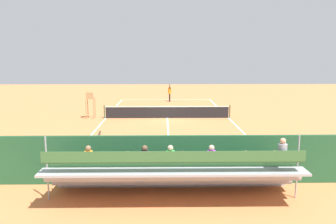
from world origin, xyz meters
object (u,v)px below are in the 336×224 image
object	(u,v)px
bleacher_stand	(175,172)
equipment_bag	(188,174)
courtside_bench	(227,164)
tennis_player	(170,92)
tennis_racket	(164,101)
tennis_ball_near	(184,107)
umpire_chair	(90,102)
tennis_net	(167,112)
line_judge	(98,152)
tennis_ball_far	(168,106)

from	to	relation	value
bleacher_stand	equipment_bag	distance (m)	2.15
courtside_bench	tennis_player	distance (m)	22.91
tennis_racket	tennis_ball_near	world-z (taller)	tennis_ball_near
bleacher_stand	courtside_bench	distance (m)	3.08
umpire_chair	tennis_racket	bearing A→B (deg)	-121.62
tennis_net	tennis_ball_near	world-z (taller)	tennis_net
tennis_player	umpire_chair	bearing A→B (deg)	55.45
line_judge	tennis_net	bearing A→B (deg)	-103.72
tennis_racket	bleacher_stand	bearing A→B (deg)	90.70
bleacher_stand	tennis_racket	world-z (taller)	bleacher_stand
courtside_bench	tennis_ball_near	size ratio (longest dim) A/B	27.27
equipment_bag	tennis_racket	world-z (taller)	equipment_bag
tennis_racket	tennis_ball_near	bearing A→B (deg)	114.81
courtside_bench	tennis_ball_near	world-z (taller)	courtside_bench
tennis_racket	line_judge	size ratio (longest dim) A/B	0.30
tennis_player	courtside_bench	bearing A→B (deg)	94.94
umpire_chair	tennis_ball_near	distance (m)	9.78
tennis_racket	courtside_bench	bearing A→B (deg)	96.39
tennis_player	tennis_ball_near	world-z (taller)	tennis_player
tennis_net	tennis_player	size ratio (longest dim) A/B	5.35
courtside_bench	tennis_racket	size ratio (longest dim) A/B	3.07
umpire_chair	tennis_ball_far	xyz separation A→B (m)	(-6.35, -6.38, -1.28)
line_judge	umpire_chair	bearing A→B (deg)	-76.84
equipment_bag	line_judge	world-z (taller)	line_judge
bleacher_stand	umpire_chair	bearing A→B (deg)	-67.61
bleacher_stand	tennis_net	bearing A→B (deg)	-89.63
umpire_chair	tennis_ball_near	size ratio (longest dim) A/B	32.42
tennis_player	tennis_ball_far	xyz separation A→B (m)	(0.24, 3.20, -0.98)
tennis_player	equipment_bag	bearing A→B (deg)	90.82
tennis_net	line_judge	size ratio (longest dim) A/B	5.35
bleacher_stand	tennis_ball_far	distance (m)	21.68
courtside_bench	tennis_racket	world-z (taller)	courtside_bench
tennis_racket	tennis_ball_far	size ratio (longest dim) A/B	8.88
tennis_racket	line_judge	world-z (taller)	line_judge
bleacher_stand	tennis_ball_far	bearing A→B (deg)	-90.14
umpire_chair	tennis_racket	world-z (taller)	umpire_chair
umpire_chair	equipment_bag	bearing A→B (deg)	117.37
tennis_ball_far	courtside_bench	bearing A→B (deg)	96.43
tennis_player	tennis_net	bearing A→B (deg)	87.64
courtside_bench	line_judge	distance (m)	5.56
courtside_bench	equipment_bag	world-z (taller)	courtside_bench
courtside_bench	tennis_ball_far	world-z (taller)	courtside_bench
tennis_net	tennis_player	bearing A→B (deg)	-92.36
bleacher_stand	umpire_chair	xyz separation A→B (m)	(6.30, -15.29, 0.37)
tennis_ball_far	equipment_bag	bearing A→B (deg)	91.65
tennis_ball_near	tennis_ball_far	size ratio (longest dim) A/B	1.00
umpire_chair	tennis_racket	xyz separation A→B (m)	(-5.99, -9.73, -1.30)
courtside_bench	tennis_racket	bearing A→B (deg)	-83.61
tennis_player	tennis_racket	xyz separation A→B (m)	(0.60, -0.16, -1.00)
tennis_net	umpire_chair	world-z (taller)	umpire_chair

